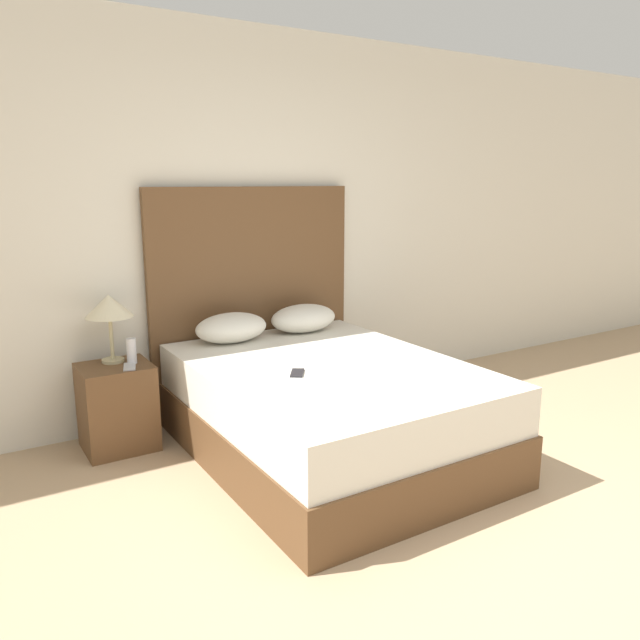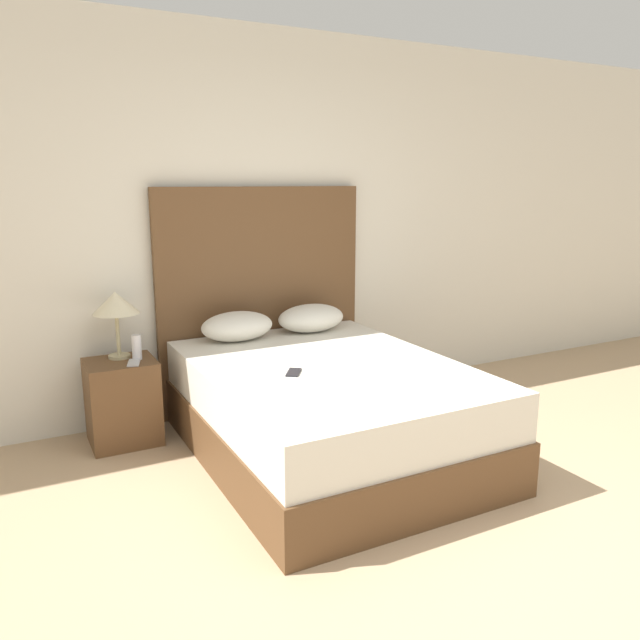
# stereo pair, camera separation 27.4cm
# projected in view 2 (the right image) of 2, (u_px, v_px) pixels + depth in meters

# --- Properties ---
(ground_plane) EXTENTS (16.00, 16.00, 0.00)m
(ground_plane) POSITION_uv_depth(u_px,v_px,m) (551.00, 610.00, 2.46)
(ground_plane) COLOR tan
(wall_back) EXTENTS (10.00, 0.06, 2.70)m
(wall_back) POSITION_uv_depth(u_px,v_px,m) (270.00, 223.00, 4.56)
(wall_back) COLOR silver
(wall_back) RESTS_ON ground_plane
(bed) EXTENTS (1.48, 1.98, 0.58)m
(bed) POSITION_uv_depth(u_px,v_px,m) (328.00, 410.00, 3.80)
(bed) COLOR brown
(bed) RESTS_ON ground_plane
(headboard) EXTENTS (1.55, 0.05, 1.62)m
(headboard) POSITION_uv_depth(u_px,v_px,m) (262.00, 299.00, 4.56)
(headboard) COLOR brown
(headboard) RESTS_ON ground_plane
(pillow_left) EXTENTS (0.50, 0.32, 0.20)m
(pillow_left) POSITION_uv_depth(u_px,v_px,m) (237.00, 326.00, 4.26)
(pillow_left) COLOR silver
(pillow_left) RESTS_ON bed
(pillow_right) EXTENTS (0.50, 0.32, 0.20)m
(pillow_right) POSITION_uv_depth(u_px,v_px,m) (311.00, 318.00, 4.52)
(pillow_right) COLOR silver
(pillow_right) RESTS_ON bed
(phone_on_bed) EXTENTS (0.14, 0.16, 0.01)m
(phone_on_bed) POSITION_uv_depth(u_px,v_px,m) (294.00, 372.00, 3.55)
(phone_on_bed) COLOR #232328
(phone_on_bed) RESTS_ON bed
(nightstand) EXTENTS (0.43, 0.38, 0.54)m
(nightstand) POSITION_uv_depth(u_px,v_px,m) (123.00, 402.00, 3.99)
(nightstand) COLOR brown
(nightstand) RESTS_ON ground_plane
(table_lamp) EXTENTS (0.29, 0.29, 0.43)m
(table_lamp) POSITION_uv_depth(u_px,v_px,m) (116.00, 305.00, 3.93)
(table_lamp) COLOR tan
(table_lamp) RESTS_ON nightstand
(phone_on_nightstand) EXTENTS (0.11, 0.16, 0.01)m
(phone_on_nightstand) POSITION_uv_depth(u_px,v_px,m) (134.00, 363.00, 3.88)
(phone_on_nightstand) COLOR #B7B7BC
(phone_on_nightstand) RESTS_ON nightstand
(toiletry_bottle) EXTENTS (0.06, 0.06, 0.16)m
(toiletry_bottle) POSITION_uv_depth(u_px,v_px,m) (137.00, 347.00, 3.95)
(toiletry_bottle) COLOR silver
(toiletry_bottle) RESTS_ON nightstand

